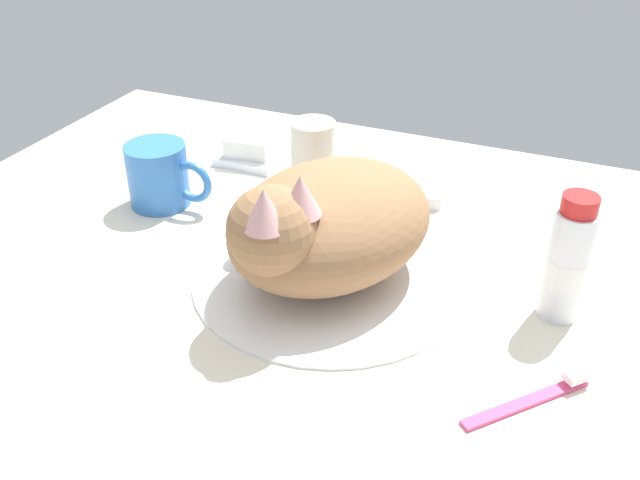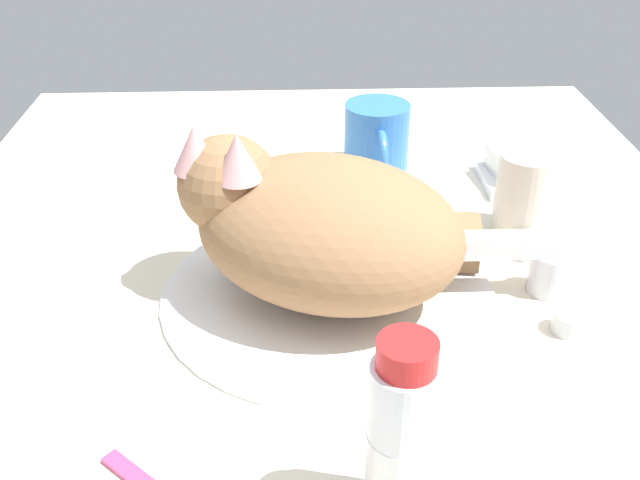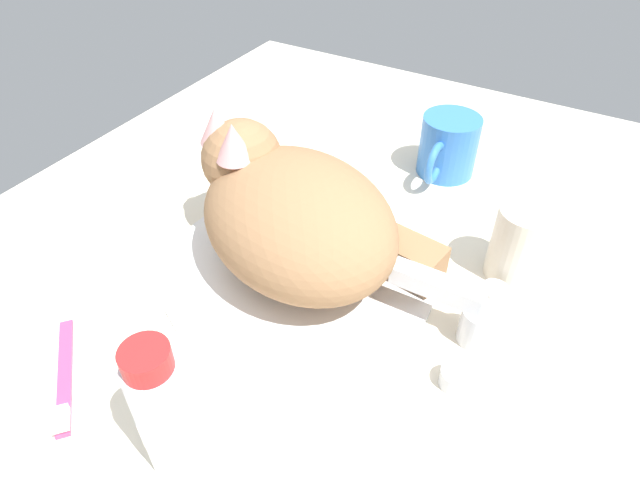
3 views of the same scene
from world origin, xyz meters
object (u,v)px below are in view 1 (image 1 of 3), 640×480
at_px(faucet, 386,184).
at_px(coffee_mug, 160,175).
at_px(toothpaste_bottle, 567,262).
at_px(toothbrush, 535,396).
at_px(cat, 322,224).
at_px(soap_bar, 249,147).
at_px(rinse_cup, 313,152).

xyz_separation_m(faucet, coffee_mug, (-0.26, -0.11, 0.01)).
xyz_separation_m(toothpaste_bottle, toothbrush, (-0.00, -0.13, -0.06)).
height_order(cat, toothpaste_bottle, cat).
xyz_separation_m(soap_bar, toothbrush, (0.45, -0.33, -0.02)).
bearing_deg(cat, rinse_cup, 115.90).
xyz_separation_m(coffee_mug, toothpaste_bottle, (0.50, -0.04, 0.02)).
bearing_deg(cat, faucet, 88.34).
xyz_separation_m(cat, soap_bar, (-0.21, 0.23, -0.05)).
xyz_separation_m(cat, toothbrush, (0.24, -0.09, -0.07)).
relative_size(coffee_mug, toothbrush, 1.10).
distance_m(cat, toothpaste_bottle, 0.24).
height_order(toothpaste_bottle, toothbrush, toothpaste_bottle).
height_order(coffee_mug, soap_bar, coffee_mug).
bearing_deg(coffee_mug, cat, -17.31).
relative_size(toothpaste_bottle, toothbrush, 1.28).
height_order(coffee_mug, toothbrush, coffee_mug).
xyz_separation_m(cat, toothpaste_bottle, (0.24, 0.04, -0.01)).
bearing_deg(cat, toothpaste_bottle, 9.48).
bearing_deg(soap_bar, coffee_mug, -106.87).
bearing_deg(soap_bar, faucet, -9.67).
height_order(cat, rinse_cup, cat).
bearing_deg(cat, toothbrush, -21.51).
bearing_deg(toothbrush, rinse_cup, 138.05).
relative_size(coffee_mug, soap_bar, 1.82).
height_order(rinse_cup, toothpaste_bottle, toothpaste_bottle).
bearing_deg(soap_bar, toothpaste_bottle, -22.90).
bearing_deg(toothbrush, coffee_mug, 160.64).
height_order(cat, coffee_mug, cat).
bearing_deg(faucet, toothbrush, -50.99).
bearing_deg(toothbrush, toothpaste_bottle, 89.35).
xyz_separation_m(cat, coffee_mug, (-0.26, 0.08, -0.03)).
distance_m(coffee_mug, soap_bar, 0.16).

